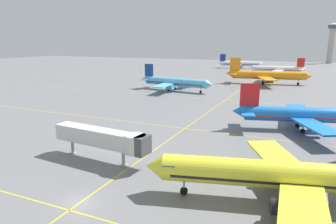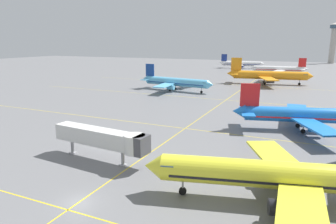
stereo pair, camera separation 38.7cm
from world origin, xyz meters
name	(u,v)px [view 2 (the right image)]	position (x,y,z in m)	size (l,w,h in m)	color
ground_plane	(79,202)	(0.00, 0.00, 0.00)	(600.00, 600.00, 0.00)	slate
airliner_front_gate	(283,176)	(23.07, 10.34, 3.67)	(34.18, 29.10, 10.75)	yellow
airliner_second_row	(308,115)	(25.59, 46.34, 3.58)	(33.21, 28.30, 10.48)	blue
airliner_third_row	(175,82)	(-24.03, 86.94, 3.54)	(33.30, 28.48, 10.35)	#5BB7E5
airliner_far_left_stand	(268,75)	(8.02, 122.89, 4.14)	(38.94, 33.18, 12.13)	orange
airliner_far_right_stand	(279,69)	(8.89, 167.52, 3.50)	(32.93, 28.43, 10.25)	white
airliner_distant_taxiway	(241,64)	(-20.86, 203.45, 3.51)	(33.11, 28.43, 10.29)	white
taxiway_markings	(210,111)	(0.00, 55.86, 0.00)	(162.15, 169.72, 0.01)	yellow
jet_bridge	(107,139)	(-4.53, 12.47, 4.06)	(18.43, 4.37, 5.58)	silver
control_tower	(334,40)	(43.26, 290.71, 20.94)	(8.82, 8.82, 35.91)	#ADA89E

